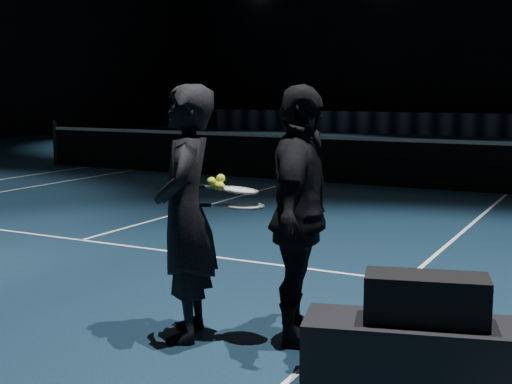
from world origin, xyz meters
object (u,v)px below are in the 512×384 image
player_bench (424,357)px  racket_lower (245,206)px  player_b (299,216)px  racket_bag (426,299)px  player_a (186,213)px  racket_upper (239,190)px  tennis_balls (219,184)px

player_bench → racket_lower: size_ratio=2.20×
player_b → player_bench: bearing=-129.0°
player_bench → racket_bag: 0.37m
player_a → racket_upper: bearing=90.0°
racket_lower → racket_bag: bearing=-30.9°
racket_upper → tennis_balls: size_ratio=5.67×
racket_lower → racket_upper: size_ratio=1.00×
racket_lower → tennis_balls: tennis_balls is taller
racket_lower → tennis_balls: size_ratio=5.67×
racket_bag → player_b: bearing=142.5°
racket_bag → racket_upper: bearing=152.6°
racket_upper → player_bench: bearing=-35.2°
player_bench → racket_upper: 1.77m
player_b → racket_upper: (-0.44, -0.11, 0.18)m
player_a → racket_bag: bearing=60.5°
player_a → tennis_balls: bearing=85.4°
player_b → racket_upper: bearing=87.2°
racket_bag → racket_upper: (-1.49, 0.32, 0.54)m
player_a → racket_lower: player_a is taller
player_bench → tennis_balls: 1.89m
player_bench → racket_bag: (0.00, 0.00, 0.37)m
player_bench → tennis_balls: tennis_balls is taller
racket_bag → tennis_balls: (-1.61, 0.24, 0.59)m
tennis_balls → player_a: bearing=-159.7°
racket_bag → racket_lower: (-1.43, 0.29, 0.42)m
player_a → tennis_balls: player_a is taller
player_bench → player_a: player_a is taller
racket_lower → racket_upper: bearing=141.3°
player_b → racket_lower: 0.41m
player_a → tennis_balls: (0.24, 0.09, 0.23)m
player_a → player_b: 0.85m
player_b → tennis_balls: (-0.56, -0.19, 0.23)m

